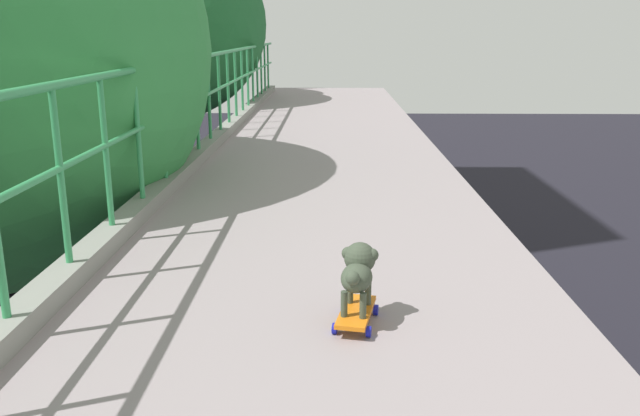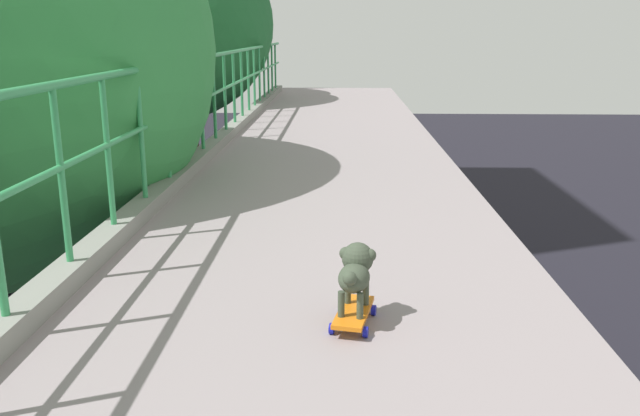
# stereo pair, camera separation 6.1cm
# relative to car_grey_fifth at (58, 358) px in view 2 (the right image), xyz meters

# --- Properties ---
(car_grey_fifth) EXTENTS (1.91, 4.48, 1.51)m
(car_grey_fifth) POSITION_rel_car_grey_fifth_xyz_m (0.00, 0.00, 0.00)
(car_grey_fifth) COLOR slate
(car_grey_fifth) RESTS_ON ground
(city_bus) EXTENTS (2.75, 11.48, 3.26)m
(city_bus) POSITION_rel_car_grey_fifth_xyz_m (-3.80, 10.54, 1.15)
(city_bus) COLOR beige
(city_bus) RESTS_ON ground
(roadside_tree_far) EXTENTS (4.93, 4.93, 9.70)m
(roadside_tree_far) POSITION_rel_car_grey_fifth_xyz_m (2.00, 2.48, 6.82)
(roadside_tree_far) COLOR brown
(roadside_tree_far) RESTS_ON ground
(roadside_tree_farthest) EXTENTS (3.90, 3.90, 9.56)m
(roadside_tree_farthest) POSITION_rel_car_grey_fifth_xyz_m (2.14, 3.75, 7.07)
(roadside_tree_farthest) COLOR #4B3126
(roadside_tree_farthest) RESTS_ON ground
(toy_skateboard) EXTENTS (0.27, 0.46, 0.08)m
(toy_skateboard) POSITION_rel_car_grey_fifth_xyz_m (6.07, -9.07, 5.23)
(toy_skateboard) COLOR orange
(toy_skateboard) RESTS_ON overpass_deck
(small_dog) EXTENTS (0.23, 0.39, 0.35)m
(small_dog) POSITION_rel_car_grey_fifth_xyz_m (6.08, -9.03, 5.47)
(small_dog) COLOR #3E4838
(small_dog) RESTS_ON toy_skateboard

